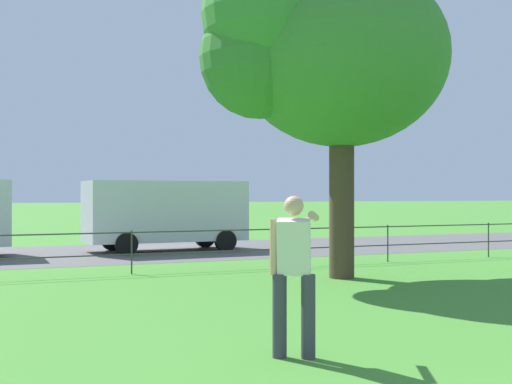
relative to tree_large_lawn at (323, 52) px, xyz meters
The scene contains 5 objects.
street_strip 10.08m from the tree_large_lawn, 114.84° to the left, with size 80.00×7.28×0.01m, color #565454.
park_fence 6.10m from the tree_large_lawn, 147.97° to the left, with size 34.86×0.04×1.00m.
tree_large_lawn is the anchor object (origin of this frame).
person_thrower 8.22m from the tree_large_lawn, 121.64° to the right, with size 0.78×0.68×1.80m.
panel_van_left 8.89m from the tree_large_lawn, 99.23° to the left, with size 5.05×2.21×2.24m.
Camera 1 is at (-3.41, -1.79, 1.82)m, focal length 46.82 mm.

